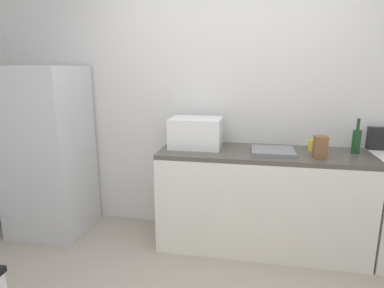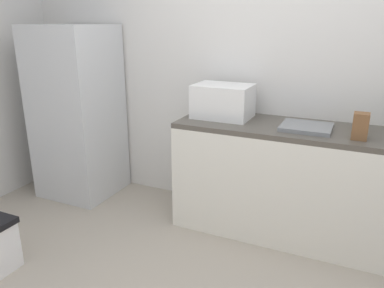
% 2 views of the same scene
% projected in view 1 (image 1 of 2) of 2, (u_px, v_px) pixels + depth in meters
% --- Properties ---
extents(wall_back, '(5.00, 0.10, 2.60)m').
position_uv_depth(wall_back, '(232.00, 101.00, 3.12)').
color(wall_back, silver).
rests_on(wall_back, ground_plane).
extents(kitchen_counter, '(1.80, 0.60, 0.90)m').
position_uv_depth(kitchen_counter, '(260.00, 199.00, 2.92)').
color(kitchen_counter, silver).
rests_on(kitchen_counter, ground_plane).
extents(refrigerator, '(0.68, 0.66, 1.63)m').
position_uv_depth(refrigerator, '(48.00, 151.00, 3.16)').
color(refrigerator, silver).
rests_on(refrigerator, ground_plane).
extents(microwave, '(0.46, 0.34, 0.27)m').
position_uv_depth(microwave, '(196.00, 133.00, 2.95)').
color(microwave, white).
rests_on(microwave, kitchen_counter).
extents(sink_basin, '(0.36, 0.32, 0.03)m').
position_uv_depth(sink_basin, '(273.00, 151.00, 2.77)').
color(sink_basin, slate).
rests_on(sink_basin, kitchen_counter).
extents(wine_bottle, '(0.07, 0.07, 0.30)m').
position_uv_depth(wine_bottle, '(356.00, 141.00, 2.74)').
color(wine_bottle, '#193F1E').
rests_on(wine_bottle, kitchen_counter).
extents(coffee_mug, '(0.08, 0.08, 0.10)m').
position_uv_depth(coffee_mug, '(313.00, 145.00, 2.82)').
color(coffee_mug, gold).
rests_on(coffee_mug, kitchen_counter).
extents(knife_block, '(0.10, 0.10, 0.18)m').
position_uv_depth(knife_block, '(320.00, 147.00, 2.59)').
color(knife_block, brown).
rests_on(knife_block, kitchen_counter).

